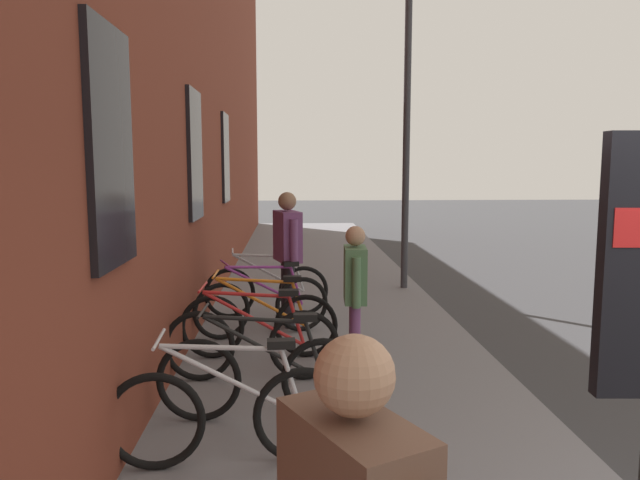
{
  "coord_description": "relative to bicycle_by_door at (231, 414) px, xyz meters",
  "views": [
    {
      "loc": [
        -2.09,
        2.28,
        2.29
      ],
      "look_at": [
        3.95,
        1.99,
        1.52
      ],
      "focal_mm": 33.73,
      "sensor_mm": 36.0,
      "label": 1
    }
  ],
  "objects": [
    {
      "name": "street_lamp",
      "position": [
        6.23,
        -2.43,
        2.8
      ],
      "size": [
        0.28,
        0.28,
        5.42
      ],
      "color": "#333338",
      "rests_on": "sidewalk_pavement"
    },
    {
      "name": "bicycle_by_door",
      "position": [
        0.0,
        0.0,
        0.0
      ],
      "size": [
        0.48,
        1.77,
        0.97
      ],
      "color": "black",
      "rests_on": "sidewalk_pavement"
    },
    {
      "name": "bicycle_far_end",
      "position": [
        1.74,
        -0.05,
        0.0
      ],
      "size": [
        0.48,
        1.77,
        0.97
      ],
      "color": "black",
      "rests_on": "sidewalk_pavement"
    },
    {
      "name": "bicycle_end_of_row",
      "position": [
        2.46,
        -0.08,
        0.0
      ],
      "size": [
        0.48,
        1.77,
        0.97
      ],
      "color": "black",
      "rests_on": "sidewalk_pavement"
    },
    {
      "name": "bicycle_under_window",
      "position": [
        0.77,
        -0.19,
        0.0
      ],
      "size": [
        0.48,
        1.77,
        0.97
      ],
      "color": "black",
      "rests_on": "sidewalk_pavement"
    },
    {
      "name": "station_facade",
      "position": [
        6.96,
        1.07,
        4.32
      ],
      "size": [
        22.0,
        0.65,
        9.67
      ],
      "color": "brown",
      "rests_on": "ground"
    },
    {
      "name": "pedestrian_by_facade",
      "position": [
        3.77,
        -0.39,
        0.71
      ],
      "size": [
        0.66,
        0.4,
        1.8
      ],
      "color": "#26262D",
      "rests_on": "sidewalk_pavement"
    },
    {
      "name": "bicycle_leaning_wall",
      "position": [
        3.35,
        -0.08,
        0.0
      ],
      "size": [
        0.68,
        1.7,
        0.97
      ],
      "color": "black",
      "rests_on": "sidewalk_pavement"
    },
    {
      "name": "pedestrian_crossing_street",
      "position": [
        1.92,
        -1.09,
        0.55
      ],
      "size": [
        0.59,
        0.24,
        1.54
      ],
      "color": "#723F72",
      "rests_on": "sidewalk_pavement"
    },
    {
      "name": "bicycle_nearest_sign",
      "position": [
        4.28,
        -0.1,
        0.0
      ],
      "size": [
        0.48,
        1.77,
        0.97
      ],
      "color": "black",
      "rests_on": "sidewalk_pavement"
    },
    {
      "name": "sidewalk_pavement",
      "position": [
        5.96,
        -0.98,
        -0.45
      ],
      "size": [
        24.0,
        3.5,
        0.12
      ],
      "primitive_type": "cube",
      "color": "slate",
      "rests_on": "ground"
    },
    {
      "name": "ground",
      "position": [
        3.96,
        -3.73,
        -0.51
      ],
      "size": [
        60.0,
        60.0,
        0.0
      ],
      "primitive_type": "plane",
      "color": "#38383A"
    }
  ]
}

